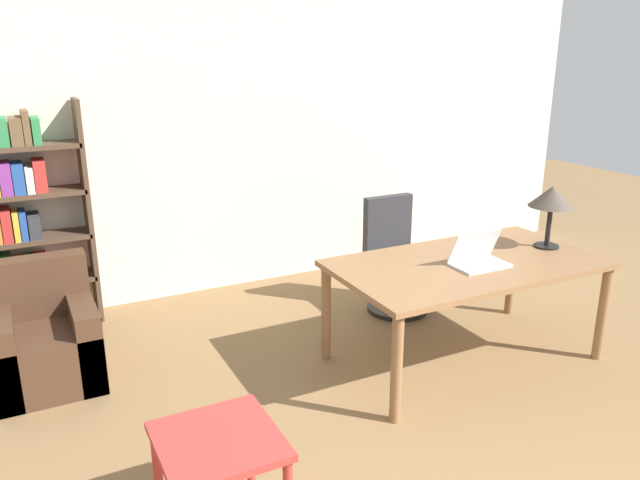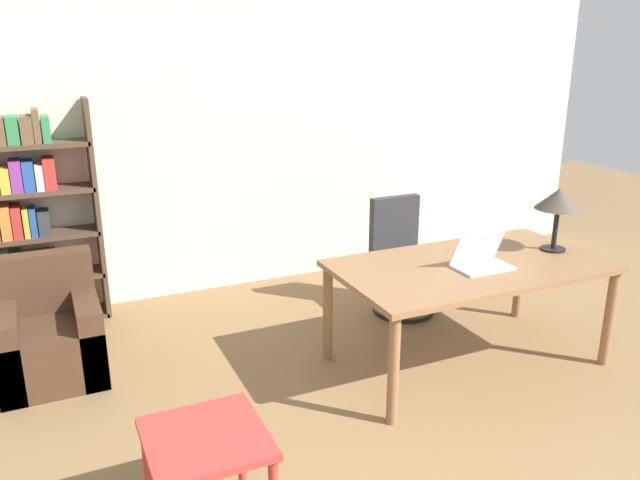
{
  "view_description": "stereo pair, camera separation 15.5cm",
  "coord_description": "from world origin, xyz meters",
  "px_view_note": "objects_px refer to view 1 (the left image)",
  "views": [
    {
      "loc": [
        -1.69,
        -0.79,
        2.19
      ],
      "look_at": [
        0.03,
        2.57,
        0.99
      ],
      "focal_mm": 35.0,
      "sensor_mm": 36.0,
      "label": 1
    },
    {
      "loc": [
        -1.55,
        -0.86,
        2.19
      ],
      "look_at": [
        0.03,
        2.57,
        0.99
      ],
      "focal_mm": 35.0,
      "sensor_mm": 36.0,
      "label": 2
    }
  ],
  "objects_px": {
    "laptop": "(478,258)",
    "table_lamp": "(552,198)",
    "side_table_blue": "(219,456)",
    "office_chair": "(394,261)",
    "desk": "(467,272)",
    "bookshelf": "(15,226)",
    "armchair": "(45,343)"
  },
  "relations": [
    {
      "from": "laptop",
      "to": "table_lamp",
      "type": "relative_size",
      "value": 0.82
    },
    {
      "from": "office_chair",
      "to": "armchair",
      "type": "relative_size",
      "value": 1.18
    },
    {
      "from": "laptop",
      "to": "table_lamp",
      "type": "distance_m",
      "value": 0.8
    },
    {
      "from": "bookshelf",
      "to": "table_lamp",
      "type": "bearing_deg",
      "value": -29.42
    },
    {
      "from": "desk",
      "to": "side_table_blue",
      "type": "height_order",
      "value": "desk"
    },
    {
      "from": "office_chair",
      "to": "bookshelf",
      "type": "height_order",
      "value": "bookshelf"
    },
    {
      "from": "desk",
      "to": "table_lamp",
      "type": "relative_size",
      "value": 4.06
    },
    {
      "from": "laptop",
      "to": "side_table_blue",
      "type": "height_order",
      "value": "laptop"
    },
    {
      "from": "desk",
      "to": "office_chair",
      "type": "relative_size",
      "value": 1.94
    },
    {
      "from": "laptop",
      "to": "bookshelf",
      "type": "relative_size",
      "value": 0.21
    },
    {
      "from": "side_table_blue",
      "to": "armchair",
      "type": "bearing_deg",
      "value": 107.47
    },
    {
      "from": "side_table_blue",
      "to": "armchair",
      "type": "distance_m",
      "value": 1.98
    },
    {
      "from": "table_lamp",
      "to": "office_chair",
      "type": "height_order",
      "value": "table_lamp"
    },
    {
      "from": "side_table_blue",
      "to": "desk",
      "type": "bearing_deg",
      "value": 22.71
    },
    {
      "from": "table_lamp",
      "to": "side_table_blue",
      "type": "xyz_separation_m",
      "value": [
        -2.83,
        -0.87,
        -0.67
      ]
    },
    {
      "from": "laptop",
      "to": "table_lamp",
      "type": "xyz_separation_m",
      "value": [
        0.73,
        0.08,
        0.32
      ]
    },
    {
      "from": "desk",
      "to": "laptop",
      "type": "bearing_deg",
      "value": -86.72
    },
    {
      "from": "laptop",
      "to": "bookshelf",
      "type": "xyz_separation_m",
      "value": [
        -2.78,
        2.06,
        0.06
      ]
    },
    {
      "from": "laptop",
      "to": "table_lamp",
      "type": "bearing_deg",
      "value": 6.31
    },
    {
      "from": "laptop",
      "to": "office_chair",
      "type": "relative_size",
      "value": 0.39
    },
    {
      "from": "desk",
      "to": "office_chair",
      "type": "bearing_deg",
      "value": 86.35
    },
    {
      "from": "side_table_blue",
      "to": "office_chair",
      "type": "bearing_deg",
      "value": 40.87
    },
    {
      "from": "office_chair",
      "to": "bookshelf",
      "type": "distance_m",
      "value": 3.03
    },
    {
      "from": "table_lamp",
      "to": "bookshelf",
      "type": "relative_size",
      "value": 0.26
    },
    {
      "from": "desk",
      "to": "table_lamp",
      "type": "height_order",
      "value": "table_lamp"
    },
    {
      "from": "side_table_blue",
      "to": "armchair",
      "type": "xyz_separation_m",
      "value": [
        -0.59,
        1.89,
        -0.17
      ]
    },
    {
      "from": "bookshelf",
      "to": "armchair",
      "type": "bearing_deg",
      "value": -85.42
    },
    {
      "from": "desk",
      "to": "table_lamp",
      "type": "distance_m",
      "value": 0.86
    },
    {
      "from": "side_table_blue",
      "to": "table_lamp",
      "type": "bearing_deg",
      "value": 17.07
    },
    {
      "from": "table_lamp",
      "to": "bookshelf",
      "type": "distance_m",
      "value": 4.03
    },
    {
      "from": "laptop",
      "to": "side_table_blue",
      "type": "distance_m",
      "value": 2.28
    },
    {
      "from": "table_lamp",
      "to": "side_table_blue",
      "type": "relative_size",
      "value": 0.85
    }
  ]
}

